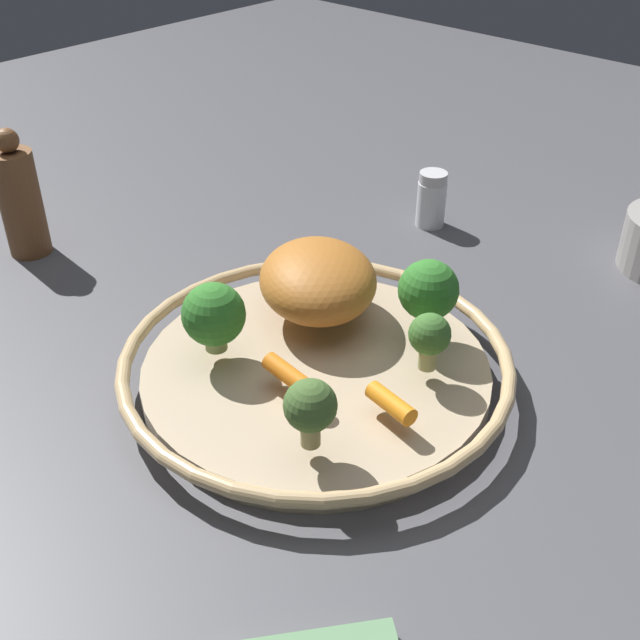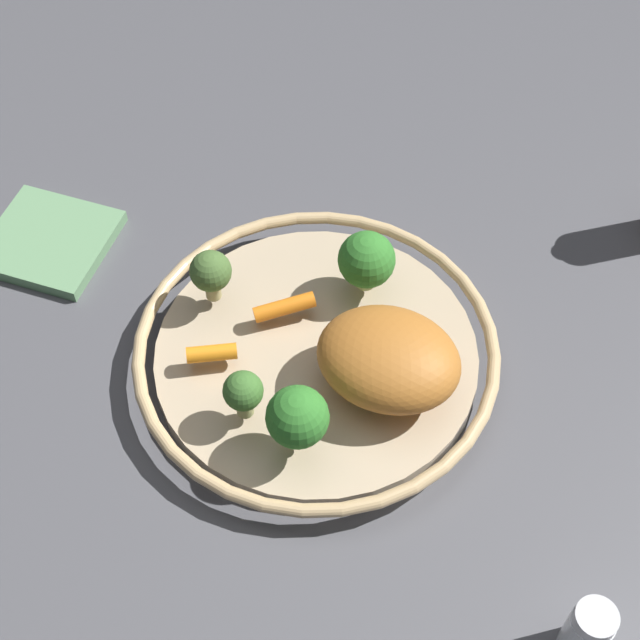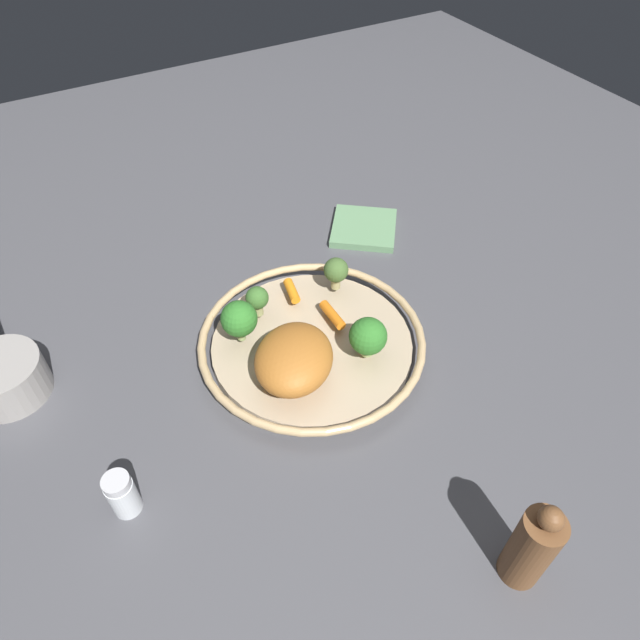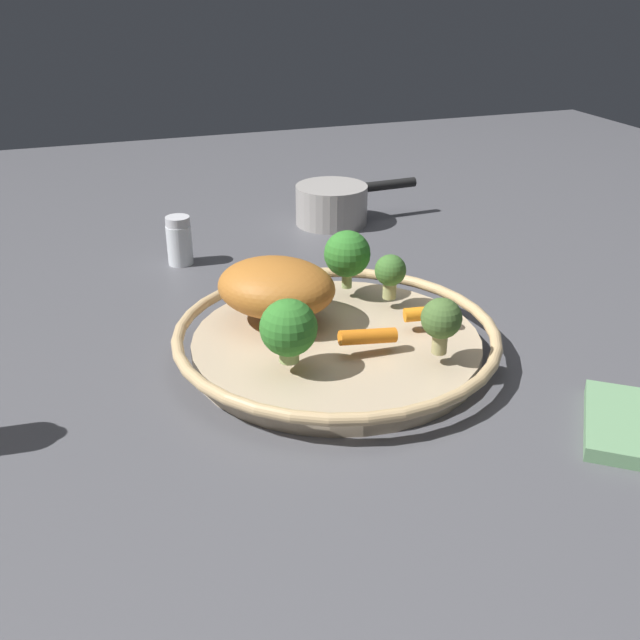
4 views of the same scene
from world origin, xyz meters
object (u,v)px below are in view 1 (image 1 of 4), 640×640
object	(u,v)px
baby_carrot_near_rim	(391,403)
pepper_mill	(20,200)
broccoli_floret_large	(310,407)
broccoli_floret_mid	(428,290)
baby_carrot_back	(293,378)
roast_chicken_piece	(318,280)
broccoli_floret_small	(214,315)
broccoli_floret_edge	(430,336)
salt_shaker	(431,199)
serving_bowl	(316,368)

from	to	relation	value
baby_carrot_near_rim	pepper_mill	xyz separation A→B (m)	(0.03, -0.51, 0.02)
broccoli_floret_large	broccoli_floret_mid	bearing A→B (deg)	-171.24
broccoli_floret_mid	baby_carrot_back	bearing A→B (deg)	-12.58
roast_chicken_piece	broccoli_floret_small	bearing A→B (deg)	-10.09
baby_carrot_back	broccoli_floret_large	size ratio (longest dim) A/B	1.03
broccoli_floret_edge	pepper_mill	bearing A→B (deg)	-79.15
roast_chicken_piece	broccoli_floret_large	bearing A→B (deg)	41.34
roast_chicken_piece	salt_shaker	bearing A→B (deg)	-166.79
roast_chicken_piece	baby_carrot_back	xyz separation A→B (m)	(0.10, 0.07, -0.02)
baby_carrot_back	broccoli_floret_mid	xyz separation A→B (m)	(-0.14, 0.03, 0.03)
broccoli_floret_mid	pepper_mill	xyz separation A→B (m)	(0.14, -0.46, -0.01)
roast_chicken_piece	broccoli_floret_edge	xyz separation A→B (m)	(0.01, 0.13, 0.00)
broccoli_floret_large	broccoli_floret_edge	distance (m)	0.14
broccoli_floret_edge	broccoli_floret_small	bearing A→B (deg)	-55.62
roast_chicken_piece	broccoli_floret_edge	distance (m)	0.13
broccoli_floret_small	broccoli_floret_edge	distance (m)	0.19
baby_carrot_back	broccoli_floret_edge	size ratio (longest dim) A/B	1.14
serving_bowl	baby_carrot_back	size ratio (longest dim) A/B	5.82
baby_carrot_near_rim	broccoli_floret_mid	bearing A→B (deg)	-156.43
baby_carrot_back	salt_shaker	size ratio (longest dim) A/B	0.87
roast_chicken_piece	broccoli_floret_small	distance (m)	0.11
serving_bowl	pepper_mill	world-z (taller)	pepper_mill
broccoli_floret_small	salt_shaker	size ratio (longest dim) A/B	0.94
broccoli_floret_small	baby_carrot_back	bearing A→B (deg)	95.74
serving_bowl	roast_chicken_piece	world-z (taller)	roast_chicken_piece
baby_carrot_back	broccoli_floret_mid	bearing A→B (deg)	167.42
broccoli_floret_small	broccoli_floret_edge	xyz separation A→B (m)	(-0.11, 0.15, -0.00)
roast_chicken_piece	baby_carrot_near_rim	size ratio (longest dim) A/B	2.83
serving_bowl	roast_chicken_piece	distance (m)	0.09
pepper_mill	broccoli_floret_mid	bearing A→B (deg)	106.93
broccoli_floret_large	broccoli_floret_edge	bearing A→B (deg)	176.97
broccoli_floret_large	salt_shaker	distance (m)	0.46
broccoli_floret_mid	salt_shaker	size ratio (longest dim) A/B	1.02
serving_bowl	baby_carrot_back	distance (m)	0.06
serving_bowl	pepper_mill	bearing A→B (deg)	-83.77
baby_carrot_back	baby_carrot_near_rim	bearing A→B (deg)	110.47
pepper_mill	baby_carrot_near_rim	bearing A→B (deg)	93.23
baby_carrot_near_rim	broccoli_floret_large	distance (m)	0.08
serving_bowl	roast_chicken_piece	xyz separation A→B (m)	(-0.06, -0.05, 0.05)
serving_bowl	baby_carrot_back	bearing A→B (deg)	20.05
baby_carrot_near_rim	broccoli_floret_edge	bearing A→B (deg)	-168.76
baby_carrot_back	pepper_mill	distance (m)	0.43
broccoli_floret_large	pepper_mill	xyz separation A→B (m)	(-0.04, -0.49, -0.00)
roast_chicken_piece	salt_shaker	world-z (taller)	roast_chicken_piece
broccoli_floret_mid	baby_carrot_near_rim	bearing A→B (deg)	23.57
baby_carrot_back	serving_bowl	bearing A→B (deg)	-159.95
broccoli_floret_mid	broccoli_floret_large	distance (m)	0.19
broccoli_floret_large	salt_shaker	bearing A→B (deg)	-155.36
broccoli_floret_small	broccoli_floret_edge	bearing A→B (deg)	124.38
broccoli_floret_edge	pepper_mill	world-z (taller)	pepper_mill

